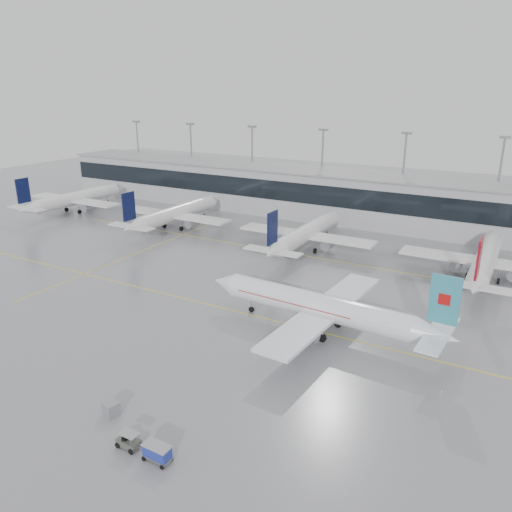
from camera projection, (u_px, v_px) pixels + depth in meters
The scene contains 16 objects.
ground at pixel (219, 307), 78.92m from camera, with size 320.00×320.00×0.00m, color gray.
taxi_line_main at pixel (219, 307), 78.92m from camera, with size 120.00×0.25×0.01m, color yellow.
taxi_line_north at pixel (299, 255), 103.65m from camera, with size 120.00×0.25×0.01m, color yellow.
taxi_line_cross at pixel (140, 252), 105.28m from camera, with size 0.25×60.00×0.01m, color yellow.
terminal at pixel (352, 198), 128.10m from camera, with size 180.00×15.00×12.00m, color #A9A9AD.
terminal_glass at pixel (342, 198), 121.39m from camera, with size 180.00×0.20×5.00m, color black.
terminal_roof at pixel (353, 174), 126.11m from camera, with size 182.00×16.00×0.40m, color gray.
light_masts at pixel (361, 166), 130.68m from camera, with size 156.40×1.00×22.60m.
air_canada_jet at pixel (324, 308), 69.66m from camera, with size 37.48×30.29×11.88m.
parked_jet_a at pixel (75, 199), 138.15m from camera, with size 29.64×36.96×11.72m.
parked_jet_b at pixel (175, 214), 121.82m from camera, with size 29.64×36.96×11.72m.
parked_jet_c at pixel (306, 233), 105.50m from camera, with size 29.64×36.96×11.72m.
parked_jet_d at pixel (486, 260), 89.17m from camera, with size 29.64×36.96×11.72m.
baggage_tug at pixel (129, 442), 48.02m from camera, with size 3.47×1.47×1.68m.
baggage_cart at pixel (157, 452), 46.18m from camera, with size 2.76×1.57×1.69m.
gse_unit at pixel (111, 409), 52.71m from camera, with size 1.50×1.40×1.50m, color gray.
Camera 1 is at (40.68, -59.88, 33.01)m, focal length 35.00 mm.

